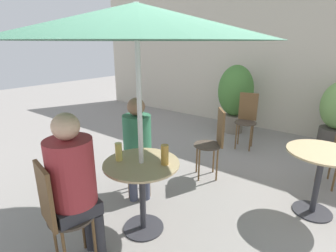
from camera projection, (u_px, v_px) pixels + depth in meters
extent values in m
plane|color=gray|center=(164.00, 234.00, 2.54)|extent=(20.00, 20.00, 0.00)
cube|color=beige|center=(290.00, 57.00, 5.02)|extent=(10.00, 0.06, 3.00)
cylinder|color=#2D2D33|center=(144.00, 227.00, 2.61)|extent=(0.40, 0.40, 0.01)
cylinder|color=#2D2D33|center=(143.00, 197.00, 2.51)|extent=(0.06, 0.06, 0.68)
cylinder|color=tan|center=(141.00, 163.00, 2.40)|extent=(0.70, 0.70, 0.02)
cylinder|color=#2D2D33|center=(312.00, 211.00, 2.86)|extent=(0.40, 0.40, 0.01)
cylinder|color=#2D2D33|center=(317.00, 183.00, 2.76)|extent=(0.06, 0.06, 0.68)
cylinder|color=tan|center=(323.00, 152.00, 2.65)|extent=(0.70, 0.70, 0.02)
cylinder|color=#42382D|center=(138.00, 158.00, 3.11)|extent=(0.36, 0.36, 0.02)
cylinder|color=brown|center=(147.00, 170.00, 3.31)|extent=(0.02, 0.02, 0.45)
cylinder|color=brown|center=(128.00, 172.00, 3.27)|extent=(0.02, 0.02, 0.45)
cylinder|color=brown|center=(149.00, 179.00, 3.09)|extent=(0.02, 0.02, 0.45)
cylinder|color=brown|center=(129.00, 181.00, 3.05)|extent=(0.02, 0.02, 0.45)
cube|color=brown|center=(136.00, 134.00, 3.19)|extent=(0.23, 0.25, 0.47)
cylinder|color=#42382D|center=(72.00, 216.00, 2.06)|extent=(0.36, 0.36, 0.02)
cylinder|color=brown|center=(55.00, 239.00, 2.15)|extent=(0.02, 0.02, 0.45)
cylinder|color=brown|center=(83.00, 227.00, 2.30)|extent=(0.02, 0.02, 0.45)
cylinder|color=brown|center=(95.00, 242.00, 2.12)|extent=(0.02, 0.02, 0.45)
cube|color=brown|center=(45.00, 196.00, 1.89)|extent=(0.31, 0.10, 0.47)
cylinder|color=#42382D|center=(336.00, 152.00, 3.27)|extent=(0.36, 0.36, 0.02)
cylinder|color=brown|center=(331.00, 164.00, 3.49)|extent=(0.02, 0.02, 0.45)
cylinder|color=brown|center=(335.00, 175.00, 3.19)|extent=(0.02, 0.02, 0.45)
cylinder|color=brown|center=(318.00, 167.00, 3.40)|extent=(0.02, 0.02, 0.45)
cylinder|color=#42382D|center=(245.00, 123.00, 4.47)|extent=(0.36, 0.36, 0.02)
cylinder|color=brown|center=(252.00, 134.00, 4.59)|extent=(0.02, 0.02, 0.45)
cylinder|color=brown|center=(239.00, 133.00, 4.69)|extent=(0.02, 0.02, 0.45)
cylinder|color=brown|center=(250.00, 139.00, 4.39)|extent=(0.02, 0.02, 0.45)
cylinder|color=brown|center=(236.00, 137.00, 4.48)|extent=(0.02, 0.02, 0.45)
cube|color=brown|center=(248.00, 106.00, 4.53)|extent=(0.31, 0.10, 0.47)
cylinder|color=#42382D|center=(207.00, 145.00, 3.49)|extent=(0.36, 0.36, 0.02)
cylinder|color=brown|center=(217.00, 165.00, 3.45)|extent=(0.02, 0.02, 0.45)
cylinder|color=brown|center=(214.00, 158.00, 3.67)|extent=(0.02, 0.02, 0.45)
cylinder|color=brown|center=(199.00, 165.00, 3.44)|extent=(0.02, 0.02, 0.45)
cylinder|color=brown|center=(197.00, 158.00, 3.67)|extent=(0.02, 0.02, 0.45)
cube|color=brown|center=(221.00, 127.00, 3.42)|extent=(0.22, 0.26, 0.47)
cylinder|color=#42475B|center=(133.00, 183.00, 3.02)|extent=(0.10, 0.10, 0.45)
cylinder|color=#42475B|center=(146.00, 182.00, 3.04)|extent=(0.10, 0.10, 0.45)
cube|color=#42475B|center=(138.00, 155.00, 3.05)|extent=(0.41, 0.41, 0.10)
cylinder|color=#337551|center=(137.00, 133.00, 2.97)|extent=(0.32, 0.32, 0.43)
sphere|color=#9E7051|center=(136.00, 107.00, 2.88)|extent=(0.20, 0.20, 0.20)
cylinder|color=#2D2D33|center=(99.00, 236.00, 2.18)|extent=(0.11, 0.11, 0.45)
cylinder|color=#2D2D33|center=(91.00, 227.00, 2.30)|extent=(0.11, 0.11, 0.45)
cube|color=#2D2D33|center=(76.00, 207.00, 2.07)|extent=(0.37, 0.39, 0.11)
cylinder|color=#9E2D33|center=(71.00, 172.00, 1.97)|extent=(0.35, 0.35, 0.52)
sphere|color=#DBAD89|center=(66.00, 126.00, 1.86)|extent=(0.20, 0.20, 0.20)
cylinder|color=#B28433|center=(165.00, 155.00, 2.33)|extent=(0.07, 0.07, 0.19)
cylinder|color=#DBC65B|center=(119.00, 152.00, 2.42)|extent=(0.07, 0.07, 0.17)
cylinder|color=slate|center=(233.00, 123.00, 5.39)|extent=(0.38, 0.38, 0.36)
ellipsoid|color=#427533|center=(236.00, 91.00, 5.18)|extent=(0.69, 0.69, 1.00)
cylinder|color=#47423D|center=(333.00, 139.00, 4.45)|extent=(0.48, 0.48, 0.39)
cylinder|color=silver|center=(140.00, 130.00, 2.30)|extent=(0.04, 0.04, 2.06)
cone|color=#33664C|center=(137.00, 22.00, 2.03)|extent=(2.20, 2.20, 0.28)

